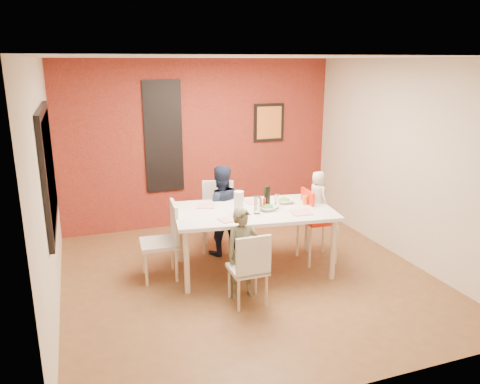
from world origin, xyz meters
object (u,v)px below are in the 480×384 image
object	(u,v)px
dining_table	(253,215)
toddler	(318,196)
paper_towel_roll	(239,202)
chair_far	(218,212)
chair_near	(250,266)
chair_left	(166,236)
child_near	(243,253)
wine_bottle	(267,197)
child_far	(221,210)
high_chair	(315,218)

from	to	relation	value
dining_table	toddler	size ratio (longest dim) A/B	3.22
toddler	paper_towel_roll	distance (m)	1.14
chair_far	paper_towel_roll	size ratio (longest dim) A/B	3.57
chair_near	chair_left	bearing A→B (deg)	-54.51
dining_table	child_near	distance (m)	0.76
chair_near	child_near	xyz separation A→B (m)	(0.00, 0.24, 0.05)
chair_near	chair_far	xyz separation A→B (m)	(0.17, 1.77, 0.07)
wine_bottle	child_far	bearing A→B (deg)	121.27
chair_near	child_near	bearing A→B (deg)	-89.90
chair_far	toddler	bearing A→B (deg)	-18.77
high_chair	toddler	bearing A→B (deg)	-91.61
chair_left	chair_near	bearing A→B (deg)	39.02
dining_table	chair_near	world-z (taller)	chair_near
child_near	wine_bottle	xyz separation A→B (m)	(0.55, 0.61, 0.45)
dining_table	high_chair	size ratio (longest dim) A/B	2.10
dining_table	wine_bottle	xyz separation A→B (m)	(0.18, -0.02, 0.22)
child_near	paper_towel_roll	distance (m)	0.73
high_chair	toddler	distance (m)	0.32
chair_far	child_far	bearing A→B (deg)	-76.89
chair_left	child_far	xyz separation A→B (m)	(0.87, 0.49, 0.10)
chair_left	child_near	xyz separation A→B (m)	(0.74, -0.80, -0.01)
toddler	chair_left	bearing A→B (deg)	75.55
child_far	toddler	bearing A→B (deg)	156.58
high_chair	child_far	bearing A→B (deg)	61.63
chair_far	wine_bottle	distance (m)	1.09
chair_left	paper_towel_roll	distance (m)	1.01
chair_far	child_near	distance (m)	1.54
chair_left	high_chair	distance (m)	2.01
chair_near	dining_table	bearing A→B (deg)	-113.22
high_chair	wine_bottle	bearing A→B (deg)	93.57
toddler	paper_towel_roll	xyz separation A→B (m)	(-1.14, -0.06, 0.04)
dining_table	wine_bottle	size ratio (longest dim) A/B	7.20
chair_near	child_far	bearing A→B (deg)	-94.99
chair_near	child_near	distance (m)	0.24
dining_table	toddler	distance (m)	0.93
high_chair	chair_left	bearing A→B (deg)	87.17
child_far	chair_left	bearing A→B (deg)	35.87
dining_table	wine_bottle	distance (m)	0.29
child_far	paper_towel_roll	xyz separation A→B (m)	(0.02, -0.72, 0.33)
chair_near	child_far	size ratio (longest dim) A/B	0.67
child_near	toddler	distance (m)	1.48
chair_left	high_chair	xyz separation A→B (m)	(2.00, -0.18, 0.07)
dining_table	chair_far	distance (m)	0.95
child_far	child_near	bearing A→B (deg)	90.56
dining_table	child_far	world-z (taller)	child_far
high_chair	child_far	xyz separation A→B (m)	(-1.12, 0.66, 0.03)
chair_far	child_near	bearing A→B (deg)	-76.00
child_far	chair_far	bearing A→B (deg)	-90.51
dining_table	chair_near	bearing A→B (deg)	-113.37
chair_far	dining_table	bearing A→B (deg)	-57.10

